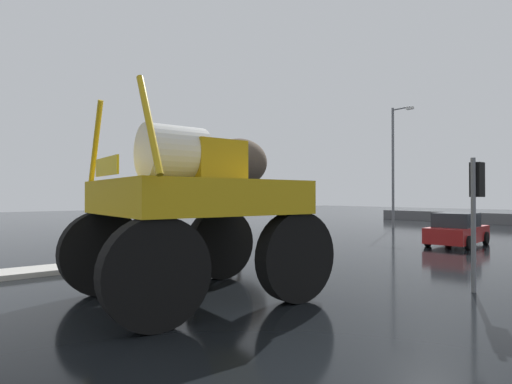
{
  "coord_description": "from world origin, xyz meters",
  "views": [
    {
      "loc": [
        8.58,
        0.81,
        2.29
      ],
      "look_at": [
        1.04,
        6.85,
        2.39
      ],
      "focal_mm": 28.48,
      "sensor_mm": 36.0,
      "label": 1
    }
  ],
  "objects_px": {
    "streetlight_far_left": "(394,162)",
    "bare_tree_left": "(239,163)",
    "traffic_signal_near_right": "(476,194)",
    "traffic_signal_near_left": "(234,185)",
    "sedan_ahead": "(457,230)",
    "oversize_sprayer": "(195,208)"
  },
  "relations": [
    {
      "from": "oversize_sprayer",
      "to": "traffic_signal_near_left",
      "type": "relative_size",
      "value": 1.38
    },
    {
      "from": "sedan_ahead",
      "to": "bare_tree_left",
      "type": "bearing_deg",
      "value": 104.34
    },
    {
      "from": "streetlight_far_left",
      "to": "bare_tree_left",
      "type": "xyz_separation_m",
      "value": [
        -3.35,
        -11.49,
        -0.45
      ]
    },
    {
      "from": "traffic_signal_near_left",
      "to": "streetlight_far_left",
      "type": "bearing_deg",
      "value": 98.05
    },
    {
      "from": "sedan_ahead",
      "to": "bare_tree_left",
      "type": "xyz_separation_m",
      "value": [
        -11.06,
        -4.47,
        3.63
      ]
    },
    {
      "from": "sedan_ahead",
      "to": "traffic_signal_near_left",
      "type": "distance_m",
      "value": 10.63
    },
    {
      "from": "bare_tree_left",
      "to": "streetlight_far_left",
      "type": "bearing_deg",
      "value": 73.75
    },
    {
      "from": "traffic_signal_near_right",
      "to": "traffic_signal_near_left",
      "type": "bearing_deg",
      "value": -179.94
    },
    {
      "from": "streetlight_far_left",
      "to": "traffic_signal_near_right",
      "type": "bearing_deg",
      "value": -52.25
    },
    {
      "from": "oversize_sprayer",
      "to": "bare_tree_left",
      "type": "height_order",
      "value": "bare_tree_left"
    },
    {
      "from": "traffic_signal_near_left",
      "to": "traffic_signal_near_right",
      "type": "distance_m",
      "value": 10.06
    },
    {
      "from": "traffic_signal_near_left",
      "to": "oversize_sprayer",
      "type": "bearing_deg",
      "value": -41.48
    },
    {
      "from": "sedan_ahead",
      "to": "traffic_signal_near_right",
      "type": "relative_size",
      "value": 1.34
    },
    {
      "from": "traffic_signal_near_left",
      "to": "bare_tree_left",
      "type": "bearing_deg",
      "value": 141.83
    },
    {
      "from": "oversize_sprayer",
      "to": "sedan_ahead",
      "type": "relative_size",
      "value": 1.23
    },
    {
      "from": "oversize_sprayer",
      "to": "traffic_signal_near_right",
      "type": "distance_m",
      "value": 6.74
    },
    {
      "from": "bare_tree_left",
      "to": "sedan_ahead",
      "type": "bearing_deg",
      "value": 22.01
    },
    {
      "from": "sedan_ahead",
      "to": "streetlight_far_left",
      "type": "relative_size",
      "value": 0.49
    },
    {
      "from": "oversize_sprayer",
      "to": "bare_tree_left",
      "type": "xyz_separation_m",
      "value": [
        -11.98,
        10.04,
        2.31
      ]
    },
    {
      "from": "traffic_signal_near_left",
      "to": "traffic_signal_near_right",
      "type": "height_order",
      "value": "traffic_signal_near_left"
    },
    {
      "from": "streetlight_far_left",
      "to": "bare_tree_left",
      "type": "bearing_deg",
      "value": -106.25
    },
    {
      "from": "sedan_ahead",
      "to": "traffic_signal_near_right",
      "type": "bearing_deg",
      "value": -160.37
    }
  ]
}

